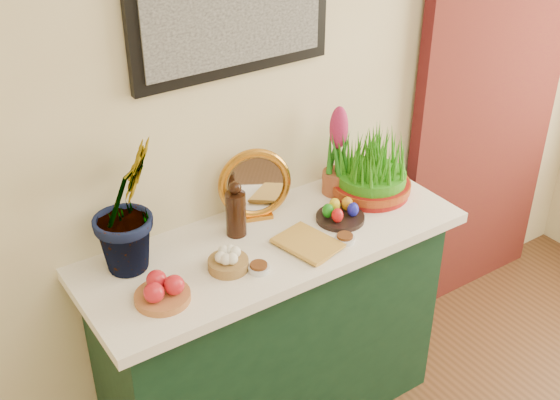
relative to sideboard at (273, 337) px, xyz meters
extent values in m
cube|color=beige|center=(0.07, 0.25, 0.93)|extent=(4.00, 0.04, 2.70)
cube|color=#4B0D18|center=(1.32, 0.20, 0.72)|extent=(0.90, 0.06, 2.30)
cube|color=#12311E|center=(0.00, 0.00, 0.00)|extent=(1.30, 0.45, 0.85)
cube|color=white|center=(0.00, 0.00, 0.45)|extent=(1.40, 0.55, 0.04)
imported|color=#206B17|center=(-0.47, 0.13, 0.76)|extent=(0.38, 0.36, 0.60)
cylinder|color=#A86133|center=(-0.48, -0.10, 0.48)|extent=(0.18, 0.18, 0.02)
cylinder|color=olive|center=(-0.22, -0.07, 0.48)|extent=(0.16, 0.16, 0.04)
cylinder|color=black|center=(-0.09, 0.09, 0.55)|extent=(0.07, 0.07, 0.17)
sphere|color=black|center=(-0.09, 0.09, 0.65)|extent=(0.05, 0.05, 0.05)
cube|color=#C07C25|center=(0.03, 0.14, 0.47)|extent=(0.12, 0.09, 0.02)
torus|color=#C07C25|center=(0.03, 0.16, 0.60)|extent=(0.28, 0.14, 0.27)
cylinder|color=silver|center=(0.03, 0.15, 0.60)|extent=(0.20, 0.09, 0.21)
imported|color=#C08D36|center=(-0.01, -0.13, 0.48)|extent=(0.19, 0.24, 0.03)
cylinder|color=silver|center=(-0.15, -0.14, 0.47)|extent=(0.07, 0.07, 0.02)
cylinder|color=#592D14|center=(-0.15, -0.14, 0.49)|extent=(0.06, 0.06, 0.01)
cylinder|color=silver|center=(0.20, -0.16, 0.47)|extent=(0.07, 0.07, 0.02)
cylinder|color=#592D14|center=(0.20, -0.16, 0.49)|extent=(0.06, 0.06, 0.01)
cylinder|color=black|center=(0.27, -0.04, 0.47)|extent=(0.20, 0.20, 0.02)
ellipsoid|color=red|center=(0.24, -0.07, 0.51)|extent=(0.04, 0.04, 0.06)
ellipsoid|color=#191CB5|center=(0.31, -0.07, 0.51)|extent=(0.04, 0.04, 0.06)
ellipsoid|color=yellow|center=(0.27, -0.01, 0.51)|extent=(0.04, 0.04, 0.06)
ellipsoid|color=#198017|center=(0.23, -0.02, 0.51)|extent=(0.04, 0.04, 0.06)
ellipsoid|color=orange|center=(0.32, -0.02, 0.51)|extent=(0.04, 0.04, 0.06)
cylinder|color=#9C4D2E|center=(0.39, 0.13, 0.51)|extent=(0.11, 0.11, 0.09)
ellipsoid|color=#B82463|center=(0.39, 0.13, 0.74)|extent=(0.07, 0.07, 0.17)
cylinder|color=maroon|center=(0.49, 0.05, 0.49)|extent=(0.30, 0.30, 0.06)
cylinder|color=maroon|center=(0.49, 0.05, 0.50)|extent=(0.31, 0.31, 0.03)
camera|label=1|loc=(-1.13, -1.73, 1.86)|focal=45.00mm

